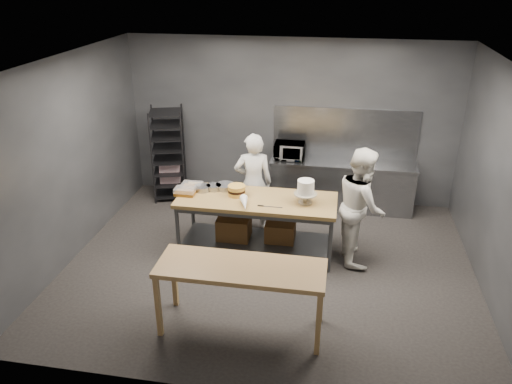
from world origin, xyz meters
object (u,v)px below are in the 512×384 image
chef_behind (253,183)px  frosted_cake_stand (306,189)px  near_counter (241,272)px  chef_right (361,206)px  speed_rack (169,155)px  layer_cake (237,190)px  work_table (255,218)px  microwave (289,151)px

chef_behind → frosted_cake_stand: 1.21m
near_counter → chef_behind: (-0.31, 2.53, 0.04)m
chef_right → frosted_cake_stand: chef_right is taller
speed_rack → layer_cake: (1.67, -1.68, 0.14)m
chef_behind → chef_right: bearing=148.5°
work_table → layer_cake: bearing=170.3°
work_table → microwave: (0.31, 1.81, 0.48)m
work_table → microwave: microwave is taller
speed_rack → microwave: size_ratio=3.23×
speed_rack → chef_right: bearing=-25.1°
work_table → frosted_cake_stand: bearing=-3.0°
speed_rack → frosted_cake_stand: 3.26m
chef_behind → layer_cake: size_ratio=6.41×
near_counter → chef_right: bearing=53.4°
work_table → speed_rack: bearing=138.7°
work_table → layer_cake: layer_cake is taller
chef_right → frosted_cake_stand: size_ratio=4.92×
near_counter → work_table: bearing=94.7°
chef_behind → chef_right: (1.73, -0.62, 0.04)m
near_counter → microwave: 3.66m
work_table → frosted_cake_stand: size_ratio=6.64×
frosted_cake_stand → chef_right: bearing=8.0°
work_table → near_counter: size_ratio=1.20×
microwave → layer_cake: (-0.60, -1.76, -0.05)m
frosted_cake_stand → work_table: bearing=177.0°
work_table → chef_right: bearing=2.7°
near_counter → chef_behind: bearing=97.0°
work_table → frosted_cake_stand: (0.75, -0.04, 0.57)m
chef_right → near_counter: bearing=134.7°
near_counter → layer_cake: size_ratio=7.51×
chef_behind → microwave: (0.46, 1.11, 0.20)m
work_table → frosted_cake_stand: frosted_cake_stand is taller
chef_right → speed_rack: bearing=56.2°
near_counter → frosted_cake_stand: 1.92m
work_table → near_counter: 1.86m
microwave → frosted_cake_stand: (0.45, -1.85, 0.10)m
speed_rack → chef_right: chef_right is taller
microwave → layer_cake: size_ratio=2.04×
speed_rack → microwave: (2.27, 0.08, 0.19)m
work_table → chef_right: 1.60m
speed_rack → frosted_cake_stand: size_ratio=4.84×
speed_rack → chef_right: 3.91m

